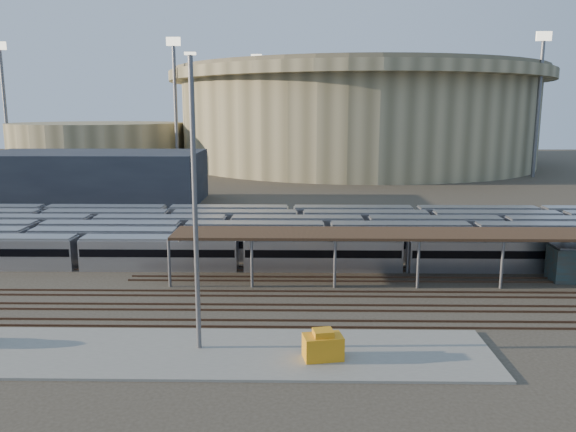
{
  "coord_description": "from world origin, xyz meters",
  "views": [
    {
      "loc": [
        5.23,
        -54.61,
        18.16
      ],
      "look_at": [
        4.13,
        12.0,
        5.52
      ],
      "focal_mm": 35.0,
      "sensor_mm": 36.0,
      "label": 1
    }
  ],
  "objects": [
    {
      "name": "service_building",
      "position": [
        -35.0,
        55.0,
        5.0
      ],
      "size": [
        42.0,
        20.0,
        10.0
      ],
      "primitive_type": "cube",
      "color": "#1E232D",
      "rests_on": "ground"
    },
    {
      "name": "floodlight_2",
      "position": [
        70.0,
        100.0,
        20.65
      ],
      "size": [
        4.0,
        1.0,
        38.4
      ],
      "color": "slate",
      "rests_on": "ground"
    },
    {
      "name": "apron",
      "position": [
        -5.0,
        -15.0,
        0.1
      ],
      "size": [
        50.0,
        9.0,
        0.2
      ],
      "primitive_type": "cube",
      "color": "gray",
      "rests_on": "ground"
    },
    {
      "name": "inspection_shed",
      "position": [
        22.0,
        4.0,
        4.98
      ],
      "size": [
        60.3,
        6.0,
        5.3
      ],
      "color": "slate",
      "rests_on": "ground"
    },
    {
      "name": "yard_light_pole",
      "position": [
        -2.26,
        -14.28,
        11.24
      ],
      "size": [
        0.81,
        0.36,
        21.91
      ],
      "color": "slate",
      "rests_on": "apron"
    },
    {
      "name": "stadium",
      "position": [
        25.0,
        140.0,
        16.47
      ],
      "size": [
        124.0,
        124.0,
        32.5
      ],
      "color": "tan",
      "rests_on": "ground"
    },
    {
      "name": "empty_tracks",
      "position": [
        0.0,
        -5.0,
        0.09
      ],
      "size": [
        170.0,
        9.62,
        0.18
      ],
      "color": "#4C3323",
      "rests_on": "ground"
    },
    {
      "name": "ground",
      "position": [
        0.0,
        0.0,
        0.0
      ],
      "size": [
        420.0,
        420.0,
        0.0
      ],
      "primitive_type": "plane",
      "color": "#383026",
      "rests_on": "ground"
    },
    {
      "name": "floodlight_0",
      "position": [
        -30.0,
        110.0,
        20.65
      ],
      "size": [
        4.0,
        1.0,
        38.4
      ],
      "color": "slate",
      "rests_on": "ground"
    },
    {
      "name": "secondary_arena",
      "position": [
        -60.0,
        130.0,
        7.0
      ],
      "size": [
        56.0,
        56.0,
        14.0
      ],
      "primitive_type": "cylinder",
      "color": "tan",
      "rests_on": "ground"
    },
    {
      "name": "floodlight_3",
      "position": [
        -10.0,
        160.0,
        20.65
      ],
      "size": [
        4.0,
        1.0,
        38.4
      ],
      "color": "slate",
      "rests_on": "ground"
    },
    {
      "name": "yellow_equipment",
      "position": [
        7.16,
        -16.04,
        1.08
      ],
      "size": [
        3.1,
        2.25,
        1.76
      ],
      "primitive_type": "cube",
      "rotation": [
        0.0,
        0.0,
        0.18
      ],
      "color": "orange",
      "rests_on": "apron"
    },
    {
      "name": "floodlight_1",
      "position": [
        -85.0,
        120.0,
        20.65
      ],
      "size": [
        4.0,
        1.0,
        38.4
      ],
      "color": "slate",
      "rests_on": "ground"
    },
    {
      "name": "subway_trains",
      "position": [
        -2.37,
        18.5,
        1.8
      ],
      "size": [
        127.33,
        23.9,
        3.6
      ],
      "color": "#B0AFB4",
      "rests_on": "ground"
    }
  ]
}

